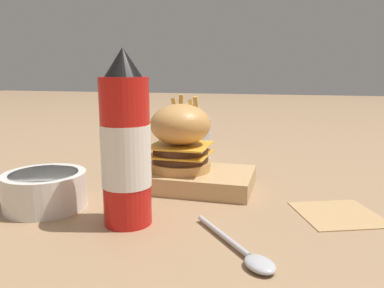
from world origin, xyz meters
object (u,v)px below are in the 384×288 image
object	(u,v)px
serving_board	(192,179)
burger	(181,137)
side_bowl	(45,189)
ketchup_bottle	(126,147)
spoon	(248,255)
fries_basket	(189,136)

from	to	relation	value
serving_board	burger	bearing A→B (deg)	7.16
serving_board	side_bowl	size ratio (longest dim) A/B	1.75
burger	ketchup_bottle	distance (m)	0.18
serving_board	spoon	distance (m)	0.28
burger	side_bowl	xyz separation A→B (m)	(0.18, 0.16, -0.06)
fries_basket	side_bowl	bearing A→B (deg)	74.31
serving_board	fries_basket	world-z (taller)	fries_basket
fries_basket	ketchup_bottle	bearing A→B (deg)	94.17
burger	fries_basket	distance (m)	0.27
ketchup_bottle	spoon	world-z (taller)	ketchup_bottle
burger	spoon	world-z (taller)	burger
burger	side_bowl	size ratio (longest dim) A/B	0.97
serving_board	ketchup_bottle	world-z (taller)	ketchup_bottle
ketchup_bottle	spoon	distance (m)	0.21
fries_basket	spoon	size ratio (longest dim) A/B	1.10
ketchup_bottle	spoon	bearing A→B (deg)	160.32
spoon	fries_basket	bearing A→B (deg)	162.26
ketchup_bottle	side_bowl	xyz separation A→B (m)	(0.15, -0.02, -0.08)
fries_basket	side_bowl	distance (m)	0.44
fries_basket	spoon	xyz separation A→B (m)	(-0.21, 0.51, -0.04)
burger	fries_basket	size ratio (longest dim) A/B	0.80
burger	ketchup_bottle	bearing A→B (deg)	82.71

